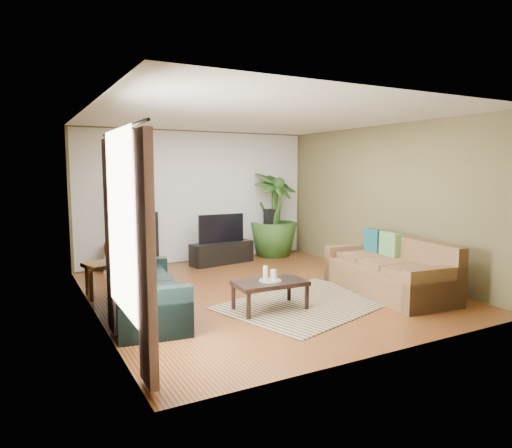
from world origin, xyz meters
TOP-DOWN VIEW (x-y plane):
  - floor at (0.00, 0.00)m, footprint 5.50×5.50m
  - ceiling at (0.00, 0.00)m, footprint 5.50×5.50m
  - wall_back at (0.00, 2.75)m, footprint 5.00×0.00m
  - wall_front at (0.00, -2.75)m, footprint 5.00×0.00m
  - wall_left at (-2.50, 0.00)m, footprint 0.00×5.50m
  - wall_right at (2.50, 0.00)m, footprint 0.00×5.50m
  - backwall_panel at (0.00, 2.74)m, footprint 4.90×0.00m
  - window_pane at (-2.48, -1.60)m, footprint 0.00×1.80m
  - curtain_near at (-2.43, -2.35)m, footprint 0.08×0.35m
  - curtain_far at (-2.43, -0.85)m, footprint 0.08×0.35m
  - curtain_rod at (-2.43, -1.60)m, footprint 0.03×1.90m
  - sofa_left at (-1.93, -0.37)m, footprint 1.09×2.03m
  - sofa_right at (1.68, -1.00)m, footprint 1.22×2.27m
  - area_rug at (0.27, -0.90)m, footprint 2.81×2.34m
  - coffee_table at (-0.36, -0.88)m, footprint 1.01×0.58m
  - candle_tray at (-0.36, -0.88)m, footprint 0.30×0.30m
  - candle_tall at (-0.42, -0.85)m, footprint 0.06×0.06m
  - candle_mid at (-0.32, -0.92)m, footprint 0.06×0.06m
  - candle_short at (-0.29, -0.82)m, footprint 0.06×0.06m
  - tv_stand at (0.32, 2.26)m, footprint 1.37×0.61m
  - television at (0.32, 2.28)m, footprint 0.97×0.05m
  - speaker_left at (-1.05, 2.50)m, footprint 0.20×0.22m
  - speaker_right at (1.58, 2.50)m, footprint 0.19×0.21m
  - potted_plant at (1.68, 2.50)m, footprint 1.31×1.31m
  - plant_pot at (1.68, 2.50)m, footprint 0.34×0.34m
  - pedestal at (-1.82, 2.50)m, footprint 0.34×0.34m
  - vase at (-1.82, 2.50)m, footprint 0.28×0.28m
  - side_table at (-2.25, 0.91)m, footprint 0.60×0.60m

SIDE VIEW (x-z plane):
  - floor at x=0.00m, z-range 0.00..0.00m
  - area_rug at x=0.27m, z-range 0.00..0.01m
  - plant_pot at x=1.68m, z-range 0.00..0.27m
  - pedestal at x=-1.82m, z-range 0.00..0.31m
  - coffee_table at x=-0.36m, z-range 0.00..0.40m
  - tv_stand at x=0.32m, z-range 0.00..0.44m
  - side_table at x=-2.25m, z-range 0.00..0.51m
  - candle_tray at x=-0.36m, z-range 0.40..0.41m
  - sofa_left at x=-1.93m, z-range 0.00..0.85m
  - sofa_right at x=1.68m, z-range 0.00..0.85m
  - vase at x=-1.82m, z-range 0.25..0.65m
  - candle_short at x=-0.29m, z-range 0.41..0.54m
  - candle_mid at x=-0.32m, z-range 0.41..0.57m
  - candle_tall at x=-0.42m, z-range 0.41..0.61m
  - speaker_right at x=1.58m, z-range 0.00..1.05m
  - speaker_left at x=-1.05m, z-range 0.00..1.10m
  - television at x=0.32m, z-range 0.44..1.01m
  - potted_plant at x=1.68m, z-range 0.00..1.87m
  - curtain_near at x=-2.43m, z-range 0.05..2.25m
  - curtain_far at x=-2.43m, z-range 0.05..2.25m
  - wall_left at x=-2.50m, z-range -1.40..4.10m
  - wall_right at x=2.50m, z-range -1.40..4.10m
  - wall_back at x=0.00m, z-range -1.15..3.85m
  - wall_front at x=0.00m, z-range -1.15..3.85m
  - backwall_panel at x=0.00m, z-range -1.10..3.80m
  - window_pane at x=-2.48m, z-range 0.50..2.30m
  - curtain_rod at x=-2.43m, z-range 2.28..2.31m
  - ceiling at x=0.00m, z-range 2.70..2.70m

